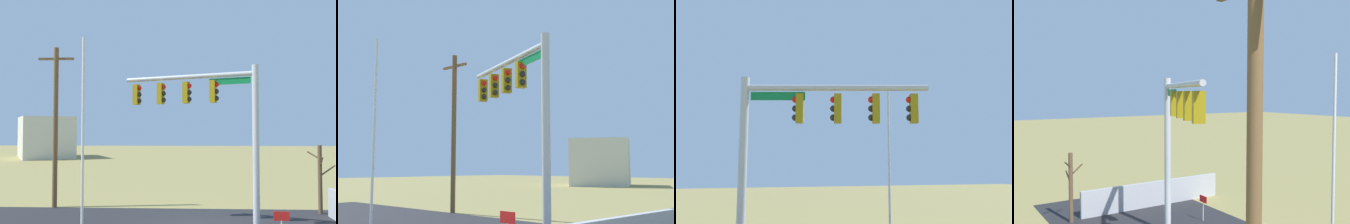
{
  "view_description": "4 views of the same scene",
  "coord_description": "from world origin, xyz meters",
  "views": [
    {
      "loc": [
        -0.38,
        -16.32,
        4.11
      ],
      "look_at": [
        -1.19,
        0.8,
        4.87
      ],
      "focal_mm": 41.69,
      "sensor_mm": 36.0,
      "label": 1
    },
    {
      "loc": [
        11.76,
        -11.41,
        2.44
      ],
      "look_at": [
        -0.87,
        1.49,
        4.6
      ],
      "focal_mm": 48.73,
      "sensor_mm": 36.0,
      "label": 2
    },
    {
      "loc": [
        4.38,
        13.67,
        3.71
      ],
      "look_at": [
        -0.6,
        1.05,
        5.63
      ],
      "focal_mm": 44.35,
      "sensor_mm": 36.0,
      "label": 3
    },
    {
      "loc": [
        -11.98,
        8.45,
        6.17
      ],
      "look_at": [
        0.07,
        0.71,
        5.45
      ],
      "focal_mm": 41.54,
      "sensor_mm": 36.0,
      "label": 4
    }
  ],
  "objects": [
    {
      "name": "signal_mast",
      "position": [
        0.66,
        0.61,
        4.88
      ],
      "size": [
        5.84,
        2.44,
        6.79
      ],
      "color": "#B2B5BA",
      "rests_on": "ground_plane"
    },
    {
      "name": "flagpole",
      "position": [
        -4.1,
        -2.49,
        3.72
      ],
      "size": [
        0.1,
        0.1,
        7.44
      ],
      "primitive_type": "cylinder",
      "color": "silver",
      "rests_on": "ground_plane"
    },
    {
      "name": "utility_pole",
      "position": [
        -7.33,
        4.06,
        4.4
      ],
      "size": [
        1.9,
        0.26,
        8.47
      ],
      "color": "brown",
      "rests_on": "ground_plane"
    },
    {
      "name": "open_sign",
      "position": [
        2.94,
        -2.35,
        0.91
      ],
      "size": [
        0.56,
        0.04,
        1.22
      ],
      "color": "silver",
      "rests_on": "ground_plane"
    },
    {
      "name": "distant_building",
      "position": [
        -20.69,
        39.21,
        2.93
      ],
      "size": [
        10.39,
        11.23,
        5.86
      ],
      "primitive_type": "cube",
      "rotation": [
        0.0,
        0.0,
        2.06
      ],
      "color": "beige",
      "rests_on": "ground_plane"
    }
  ]
}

